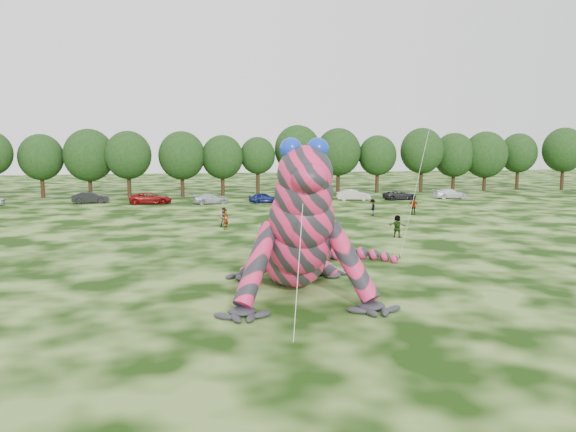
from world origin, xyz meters
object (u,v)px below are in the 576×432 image
at_px(car_5, 353,195).
at_px(tree_12, 377,164).
at_px(spectator_5, 397,226).
at_px(tree_4, 41,166).
at_px(tree_10, 297,159).
at_px(car_3, 211,199).
at_px(tree_7, 182,164).
at_px(tree_9, 258,166).
at_px(spectator_2, 373,207).
at_px(tree_16, 518,161).
at_px(car_7, 450,194).
at_px(car_1, 91,197).
at_px(spectator_1, 224,217).
at_px(tree_5, 89,163).
at_px(tree_8, 223,166).
at_px(spectator_3, 413,206).
at_px(car_6, 400,195).
at_px(tree_6, 128,164).
at_px(tree_13, 422,160).
at_px(inflatable_gecko, 292,212).
at_px(tree_11, 338,161).
at_px(car_4, 264,198).
at_px(car_2, 151,198).
at_px(tree_17, 563,159).
at_px(tree_14, 454,162).
at_px(tree_15, 485,161).

bearing_deg(car_5, tree_12, -24.16).
relative_size(car_5, spectator_5, 2.42).
xyz_separation_m(tree_12, car_5, (-7.23, -10.67, -3.74)).
relative_size(tree_4, car_5, 1.99).
height_order(tree_10, car_3, tree_10).
distance_m(tree_7, tree_12, 30.11).
bearing_deg(tree_9, spectator_2, -71.44).
xyz_separation_m(tree_16, car_7, (-18.56, -12.62, -4.01)).
distance_m(car_1, spectator_1, 28.56).
xyz_separation_m(tree_5, tree_10, (30.52, 0.14, 0.35)).
height_order(tree_8, car_5, tree_8).
xyz_separation_m(tree_7, spectator_3, (24.63, -25.72, -3.80)).
xyz_separation_m(car_6, car_7, (7.57, 0.14, 0.04)).
height_order(tree_10, car_6, tree_10).
distance_m(tree_10, car_3, 19.24).
xyz_separation_m(spectator_3, spectator_5, (-7.32, -13.58, 0.00)).
relative_size(tree_6, tree_12, 1.06).
distance_m(tree_7, spectator_1, 31.35).
bearing_deg(tree_8, car_3, -102.39).
bearing_deg(tree_9, tree_13, -0.48).
distance_m(tree_13, car_6, 13.83).
bearing_deg(inflatable_gecko, tree_13, 62.23).
bearing_deg(tree_12, car_6, -93.58).
bearing_deg(tree_11, car_6, -64.48).
bearing_deg(car_4, tree_9, -4.81).
distance_m(car_2, spectator_2, 29.16).
height_order(tree_6, car_7, tree_6).
bearing_deg(spectator_5, inflatable_gecko, 88.46).
height_order(tree_8, car_7, tree_8).
distance_m(inflatable_gecko, car_5, 46.72).
bearing_deg(car_2, tree_16, -79.08).
xyz_separation_m(tree_5, tree_17, (75.07, -1.77, 0.25)).
relative_size(tree_11, tree_14, 1.07).
relative_size(tree_9, car_5, 1.91).
bearing_deg(tree_5, car_2, -50.43).
relative_size(tree_16, car_1, 2.04).
relative_size(tree_8, tree_15, 0.93).
bearing_deg(car_5, spectator_3, -163.73).
relative_size(tree_10, car_1, 2.29).
relative_size(inflatable_gecko, car_3, 3.59).
distance_m(tree_4, tree_14, 63.10).
bearing_deg(car_2, spectator_1, -160.68).
height_order(tree_13, spectator_3, tree_13).
relative_size(car_4, spectator_5, 2.13).
relative_size(tree_5, spectator_3, 5.23).
bearing_deg(tree_13, car_1, -171.66).
height_order(car_1, car_6, car_1).
bearing_deg(tree_8, tree_17, -0.33).
xyz_separation_m(car_3, spectator_5, (13.82, -28.69, 0.28)).
bearing_deg(inflatable_gecko, car_2, 105.35).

